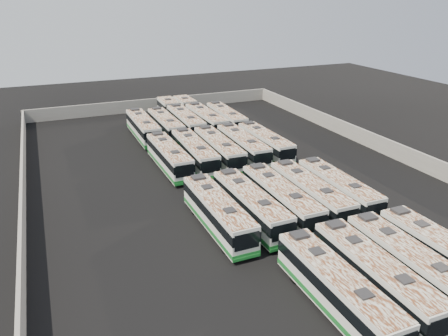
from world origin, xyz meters
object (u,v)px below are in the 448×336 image
bus_midback_far_right (265,143)px  bus_back_far_right (226,118)px  bus_back_left (166,125)px  bus_back_right (199,115)px  bus_midback_left (195,152)px  bus_midback_right (243,146)px  bus_midfront_far_right (338,189)px  bus_front_center (375,275)px  bus_midback_center (219,149)px  bus_midback_far_left (169,156)px  bus_front_far_right (445,256)px  bus_midfront_right (310,194)px  bus_midfront_left (250,205)px  bus_midfront_center (281,199)px  bus_front_right (409,265)px  bus_back_far_left (143,127)px  bus_midfront_far_left (218,212)px  bus_front_left (337,289)px  bus_back_center (180,117)px

bus_midback_far_right → bus_back_far_right: bus_back_far_right is taller
bus_back_left → bus_back_right: bearing=27.2°
bus_midback_left → bus_midback_right: size_ratio=1.01×
bus_midfront_far_right → bus_front_center: bearing=-115.9°
bus_midback_center → bus_back_far_right: bus_midback_center is taller
bus_midback_far_left → bus_back_left: 13.51m
bus_midback_right → bus_back_right: 16.49m
bus_front_far_right → bus_midfront_right: size_ratio=0.98×
bus_midfront_left → bus_midback_far_left: (-3.31, 15.66, -0.03)m
bus_midfront_center → bus_midfront_far_right: bus_midfront_center is taller
bus_front_far_right → bus_midfront_right: bearing=103.8°
bus_front_right → bus_back_far_left: size_ratio=0.98×
bus_midback_right → bus_back_far_left: 16.64m
bus_midback_left → bus_midback_center: size_ratio=0.99×
bus_midback_right → bus_back_far_right: 13.63m
bus_midfront_right → bus_back_far_left: (-9.95, 29.02, 0.01)m
bus_midback_center → bus_back_right: (3.28, 16.55, -0.00)m
bus_midback_right → bus_back_far_left: size_ratio=1.00×
bus_midfront_center → bus_midfront_far_right: size_ratio=1.05×
bus_front_center → bus_midback_center: 28.80m
bus_midfront_left → bus_midfront_right: 6.53m
bus_front_right → bus_back_far_right: 42.15m
bus_front_center → bus_midfront_center: bearing=91.2°
bus_midfront_far_left → bus_midback_left: bearing=77.5°
bus_front_left → bus_back_center: bearing=86.1°
bus_midfront_far_right → bus_midfront_far_left: bearing=-178.9°
bus_midfront_right → bus_front_left: bearing=-116.0°
bus_front_center → bus_back_left: bearing=95.7°
bus_front_far_right → bus_back_far_right: bearing=89.5°
bus_back_far_right → bus_front_right: bearing=-93.4°
bus_front_far_right → bus_back_center: (-6.67, 45.51, 0.05)m
bus_front_far_right → bus_midback_right: 29.11m
bus_midfront_right → bus_back_far_right: bearing=83.8°
bus_front_far_right → bus_back_left: (-9.94, 42.03, 0.00)m
bus_midfront_left → bus_back_right: (6.45, 32.15, 0.02)m
bus_midfront_left → bus_back_center: 32.42m
bus_front_far_right → bus_midback_far_right: bus_front_far_right is taller
bus_midfront_far_left → bus_back_left: bearing=82.8°
bus_front_far_right → bus_midfront_far_right: bus_front_far_right is taller
bus_front_left → bus_midfront_center: bus_midfront_center is taller
bus_midfront_left → bus_midback_center: bus_midback_center is taller
bus_midback_far_left → bus_back_center: size_ratio=0.63×
bus_front_far_right → bus_midback_center: 29.63m
bus_front_left → bus_back_left: 42.14m
bus_front_center → bus_front_far_right: 6.64m
bus_midback_center → bus_back_far_right: 14.88m
bus_back_far_left → bus_front_far_right: bearing=-72.6°
bus_front_left → bus_midback_far_right: bus_front_left is taller
bus_midfront_far_left → bus_front_left: bearing=-76.8°
bus_front_far_right → bus_back_left: size_ratio=1.00×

